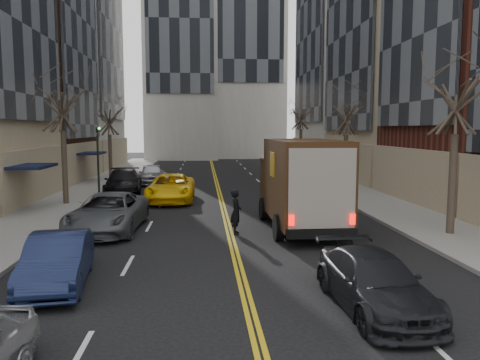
% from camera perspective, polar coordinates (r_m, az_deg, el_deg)
% --- Properties ---
extents(sidewalk_left, '(4.00, 66.00, 0.15)m').
position_cam_1_polar(sidewalk_left, '(34.90, -17.62, -1.02)').
color(sidewalk_left, slate).
rests_on(sidewalk_left, ground).
extents(sidewalk_right, '(4.00, 66.00, 0.15)m').
position_cam_1_polar(sidewalk_right, '(35.46, 12.01, -0.75)').
color(sidewalk_right, slate).
rests_on(sidewalk_right, ground).
extents(tree_lf_mid, '(3.20, 3.20, 8.91)m').
position_cam_1_polar(tree_lf_mid, '(27.91, -20.94, 10.53)').
color(tree_lf_mid, '#382D23').
rests_on(tree_lf_mid, sidewalk_left).
extents(tree_lf_far, '(3.20, 3.20, 8.12)m').
position_cam_1_polar(tree_lf_far, '(40.51, -15.70, 8.44)').
color(tree_lf_far, '#382D23').
rests_on(tree_lf_far, sidewalk_left).
extents(tree_rt_near, '(3.20, 3.20, 8.71)m').
position_cam_1_polar(tree_rt_near, '(20.41, 25.01, 11.68)').
color(tree_rt_near, '#382D23').
rests_on(tree_rt_near, sidewalk_right).
extents(tree_rt_mid, '(3.20, 3.20, 8.32)m').
position_cam_1_polar(tree_rt_mid, '(33.29, 12.91, 9.29)').
color(tree_rt_mid, '#382D23').
rests_on(tree_rt_mid, sidewalk_right).
extents(tree_rt_far, '(3.20, 3.20, 9.11)m').
position_cam_1_polar(tree_rt_far, '(47.83, 7.48, 9.11)').
color(tree_rt_far, '#382D23').
rests_on(tree_rt_far, sidewalk_right).
extents(traffic_signal, '(0.29, 0.26, 4.70)m').
position_cam_1_polar(traffic_signal, '(29.45, -16.94, 3.06)').
color(traffic_signal, black).
rests_on(traffic_signal, sidewalk_left).
extents(ups_truck, '(2.96, 7.10, 3.87)m').
position_cam_1_polar(ups_truck, '(20.06, 7.50, -0.59)').
color(ups_truck, black).
rests_on(ups_truck, ground).
extents(observer_sedan, '(2.07, 4.68, 1.34)m').
position_cam_1_polar(observer_sedan, '(11.91, 16.04, -11.85)').
color(observer_sedan, black).
rests_on(observer_sedan, ground).
extents(taxi, '(2.76, 5.83, 1.61)m').
position_cam_1_polar(taxi, '(28.24, -8.40, -0.96)').
color(taxi, yellow).
rests_on(taxi, ground).
extents(pedestrian, '(0.47, 0.70, 1.86)m').
position_cam_1_polar(pedestrian, '(19.24, -0.50, -3.89)').
color(pedestrian, black).
rests_on(pedestrian, ground).
extents(parked_lf_b, '(2.06, 4.51, 1.43)m').
position_cam_1_polar(parked_lf_b, '(13.97, -21.34, -9.13)').
color(parked_lf_b, '#111936').
rests_on(parked_lf_b, ground).
extents(parked_lf_c, '(2.95, 5.89, 1.60)m').
position_cam_1_polar(parked_lf_c, '(20.54, -15.78, -3.85)').
color(parked_lf_c, '#505358').
rests_on(parked_lf_c, ground).
extents(parked_lf_d, '(2.93, 5.90, 1.65)m').
position_cam_1_polar(parked_lf_d, '(31.58, -14.02, -0.28)').
color(parked_lf_d, black).
rests_on(parked_lf_d, ground).
extents(parked_lf_e, '(2.35, 4.85, 1.59)m').
position_cam_1_polar(parked_lf_e, '(37.23, -10.72, 0.72)').
color(parked_lf_e, '#AAABB1').
rests_on(parked_lf_e, ground).
extents(parked_rt_a, '(1.59, 3.93, 1.27)m').
position_cam_1_polar(parked_rt_a, '(34.37, 7.29, 0.05)').
color(parked_rt_a, '#43454A').
rests_on(parked_rt_a, ground).
extents(parked_rt_b, '(3.19, 5.72, 1.51)m').
position_cam_1_polar(parked_rt_b, '(36.18, 5.35, 0.58)').
color(parked_rt_b, '#B1B3BA').
rests_on(parked_rt_b, ground).
extents(parked_rt_c, '(2.39, 5.10, 1.44)m').
position_cam_1_polar(parked_rt_c, '(44.94, 4.93, 1.64)').
color(parked_rt_c, black).
rests_on(parked_rt_c, ground).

